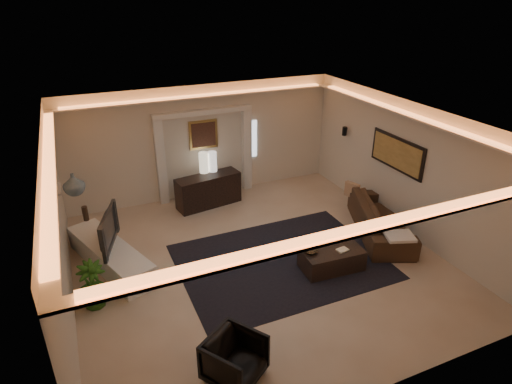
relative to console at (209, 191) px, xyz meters
name	(u,v)px	position (x,y,z in m)	size (l,w,h in m)	color
floor	(259,261)	(0.14, -2.80, -0.40)	(7.00, 7.00, 0.00)	beige
ceiling	(259,122)	(0.14, -2.80, 2.50)	(7.00, 7.00, 0.00)	white
wall_back	(203,142)	(0.14, 0.70, 1.05)	(7.00, 7.00, 0.00)	beige
wall_front	(376,313)	(0.14, -6.30, 1.05)	(7.00, 7.00, 0.00)	beige
wall_left	(58,235)	(-3.36, -2.80, 1.05)	(7.00, 7.00, 0.00)	beige
wall_right	(406,169)	(3.64, -2.80, 1.05)	(7.00, 7.00, 0.00)	beige
cove_soffit	(259,137)	(0.14, -2.80, 2.22)	(7.00, 7.00, 0.04)	silver
daylight_slit	(252,139)	(1.49, 0.68, 0.95)	(0.25, 0.03, 1.00)	white
area_rug	(281,261)	(0.54, -3.00, -0.39)	(4.00, 3.00, 0.01)	black
pilaster_left	(161,162)	(-1.01, 0.60, 0.70)	(0.22, 0.20, 2.20)	silver
pilaster_right	(247,150)	(1.29, 0.60, 0.70)	(0.22, 0.20, 2.20)	silver
alcove_header	(203,112)	(0.14, 0.60, 1.85)	(2.52, 0.20, 0.12)	silver
painting_frame	(203,135)	(0.14, 0.67, 1.25)	(0.74, 0.04, 0.74)	tan
painting_canvas	(204,135)	(0.14, 0.65, 1.25)	(0.62, 0.02, 0.62)	#4C2D1E
art_panel_frame	(397,154)	(3.61, -2.50, 1.30)	(0.04, 1.64, 0.74)	black
art_panel_gold	(396,154)	(3.59, -2.50, 1.30)	(0.02, 1.50, 0.62)	tan
wall_sconce	(345,131)	(3.52, -0.60, 1.28)	(0.12, 0.12, 0.22)	black
wall_niche	(58,189)	(-3.30, -1.40, 1.25)	(0.10, 0.55, 0.04)	silver
console	(209,191)	(0.00, 0.00, 0.00)	(1.62, 0.51, 0.81)	black
lamp_left	(204,162)	(-0.01, 0.25, 0.69)	(0.23, 0.23, 0.52)	#FFF1CA
lamp_right	(212,160)	(0.21, 0.25, 0.69)	(0.23, 0.23, 0.51)	silver
media_ledge	(110,256)	(-2.61, -1.75, -0.18)	(0.63, 2.51, 0.47)	white
tv	(103,231)	(-2.66, -1.75, 0.41)	(0.16, 1.24, 0.72)	black
figurine	(85,213)	(-2.92, -0.50, 0.24)	(0.12, 0.12, 0.32)	#3B2A1E
ginger_jar	(74,184)	(-3.01, -1.80, 1.47)	(0.38, 0.38, 0.40)	slate
plant	(92,285)	(-3.01, -2.88, 0.03)	(0.48, 0.48, 0.86)	#285B15
sofa	(381,219)	(3.09, -2.85, -0.04)	(0.96, 2.45, 0.71)	#4C3418
throw_blanket	(400,236)	(2.73, -3.86, 0.15)	(0.55, 0.45, 0.06)	beige
throw_pillow	(352,190)	(3.13, -1.67, 0.15)	(0.11, 0.37, 0.37)	tan
coffee_table	(332,259)	(1.35, -3.59, -0.20)	(1.18, 0.65, 0.44)	black
bowl	(310,252)	(0.91, -3.50, 0.04)	(0.27, 0.27, 0.07)	#322516
magazine	(342,250)	(1.52, -3.68, 0.02)	(0.22, 0.16, 0.03)	#F9E9BF
armchair	(235,359)	(-1.33, -5.29, -0.06)	(0.73, 0.75, 0.68)	black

